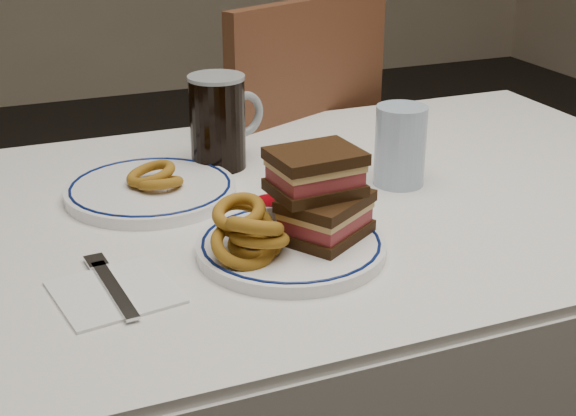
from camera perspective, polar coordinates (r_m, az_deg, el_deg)
name	(u,v)px	position (r m, az deg, el deg)	size (l,w,h in m)	color
dining_table	(342,250)	(1.34, 3.84, -3.03)	(1.27, 0.87, 0.75)	silver
chair_far	(269,190)	(1.87, -1.39, 1.28)	(0.60, 0.60, 0.99)	#402414
main_plate	(291,246)	(1.09, 0.22, -2.72)	(0.26, 0.26, 0.02)	white
reuben_sandwich	(320,194)	(1.08, 2.32, 0.98)	(0.15, 0.14, 0.12)	black
onion_rings_main	(249,232)	(1.04, -2.78, -1.68)	(0.11, 0.12, 0.09)	brown
ketchup_ramekin	(270,209)	(1.14, -1.26, -0.11)	(0.06, 0.06, 0.03)	white
beer_mug	(219,121)	(1.38, -4.91, 6.20)	(0.14, 0.10, 0.16)	black
water_glass	(400,146)	(1.32, 7.98, 4.41)	(0.08, 0.08, 0.13)	#9CB1CA
far_plate	(151,190)	(1.29, -9.73, 1.30)	(0.27, 0.27, 0.02)	white
onion_rings_far	(155,178)	(1.28, -9.44, 2.13)	(0.09, 0.10, 0.05)	brown
napkin_fork	(114,290)	(1.01, -12.29, -5.75)	(0.16, 0.18, 0.01)	white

